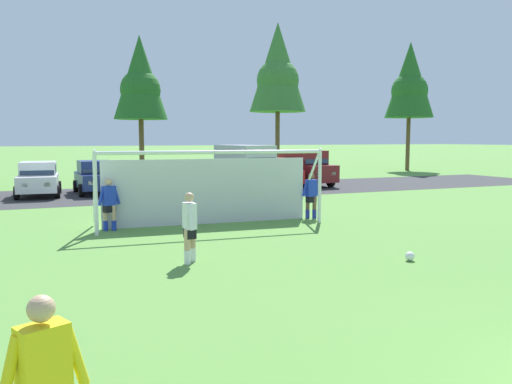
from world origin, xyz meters
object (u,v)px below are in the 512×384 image
parked_car_slot_far_right (304,167)px  player_striker_near (190,228)px  parked_car_slot_center_left (96,177)px  parked_car_slot_right (276,172)px  parked_car_slot_center (175,176)px  parked_car_slot_center_right (245,167)px  parked_car_slot_left (39,179)px  player_midfield_center (109,205)px  player_defender_far (311,196)px  soccer_ball (410,256)px  soccer_goal (210,186)px

parked_car_slot_far_right → player_striker_near: bearing=-126.1°
parked_car_slot_center_left → parked_car_slot_right: same height
parked_car_slot_center → parked_car_slot_right: same height
parked_car_slot_center_right → parked_car_slot_left: bearing=169.6°
player_midfield_center → parked_car_slot_center_right: size_ratio=0.33×
player_defender_far → soccer_ball: bearing=-99.3°
player_striker_near → parked_car_slot_left: size_ratio=0.38×
parked_car_slot_center → parked_car_slot_center_right: (3.64, -1.04, 0.47)m
soccer_goal → parked_car_slot_center_right: (5.23, 9.73, 0.05)m
parked_car_slot_center_right → parked_car_slot_right: size_ratio=1.15×
parked_car_slot_center → parked_car_slot_far_right: (8.29, 0.77, 0.24)m
parked_car_slot_left → soccer_goal: bearing=-66.1°
player_midfield_center → parked_car_slot_far_right: bearing=41.0°
parked_car_slot_center_left → parked_car_slot_center_right: parked_car_slot_center_right is taller
player_striker_near → parked_car_slot_center: bearing=76.8°
player_defender_far → parked_car_slot_right: 12.31m
player_midfield_center → parked_car_slot_center_left: 11.61m
soccer_goal → parked_car_slot_center_right: soccer_goal is taller
soccer_goal → player_midfield_center: 3.27m
soccer_ball → soccer_goal: (-2.70, 6.78, 1.18)m
player_midfield_center → parked_car_slot_left: size_ratio=0.38×
parked_car_slot_center → player_midfield_center: bearing=-114.4°
player_defender_far → parked_car_slot_center: (-2.20, 10.89, 0.05)m
soccer_goal → parked_car_slot_center: bearing=81.6°
parked_car_slot_right → parked_car_slot_far_right: (1.93, 0.08, 0.24)m
parked_car_slot_right → soccer_goal: bearing=-124.7°
player_striker_near → player_midfield_center: same height
player_midfield_center → parked_car_slot_left: 11.63m
parked_car_slot_left → parked_car_slot_center_right: bearing=-10.4°
player_midfield_center → parked_car_slot_center: (4.82, 10.60, 0.05)m
player_defender_far → parked_car_slot_center: 11.12m
player_defender_far → parked_car_slot_far_right: bearing=62.5°
parked_car_slot_center → parked_car_slot_right: bearing=6.2°
parked_car_slot_left → parked_car_slot_center_right: (10.38, -1.90, 0.47)m
parked_car_slot_far_right → player_midfield_center: bearing=-139.0°
parked_car_slot_far_right → parked_car_slot_center_left: bearing=179.1°
soccer_goal → parked_car_slot_right: soccer_goal is taller
parked_car_slot_center_left → parked_car_slot_center_right: size_ratio=0.86×
player_striker_near → parked_car_slot_center_right: parked_car_slot_center_right is taller
player_striker_near → parked_car_slot_far_right: 20.34m
soccer_goal → parked_car_slot_center: (1.59, 10.77, -0.42)m
parked_car_slot_far_right → parked_car_slot_right: bearing=-177.5°
parked_car_slot_left → soccer_ball: bearing=-66.9°
soccer_ball → player_midfield_center: player_midfield_center is taller
parked_car_slot_center_right → parked_car_slot_right: bearing=32.5°
parked_car_slot_center_left → soccer_goal: bearing=-78.6°
parked_car_slot_left → parked_car_slot_far_right: 15.02m
parked_car_slot_center → parked_car_slot_far_right: parked_car_slot_far_right is taller
soccer_ball → parked_car_slot_far_right: (7.17, 18.33, 1.00)m
player_defender_far → parked_car_slot_left: size_ratio=0.38×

